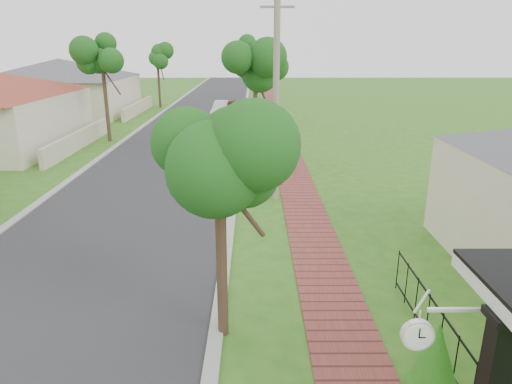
% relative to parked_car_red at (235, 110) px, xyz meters
% --- Properties ---
extents(road, '(7.00, 120.00, 0.02)m').
position_rel_parked_car_red_xyz_m(road, '(-2.96, -10.50, -0.79)').
color(road, '#28282B').
rests_on(road, ground).
extents(kerb_right, '(0.30, 120.00, 0.10)m').
position_rel_parked_car_red_xyz_m(kerb_right, '(0.69, -10.50, -0.79)').
color(kerb_right, '#9E9E99').
rests_on(kerb_right, ground).
extents(kerb_left, '(0.30, 120.00, 0.10)m').
position_rel_parked_car_red_xyz_m(kerb_left, '(-6.61, -10.50, -0.79)').
color(kerb_left, '#9E9E99').
rests_on(kerb_left, ground).
extents(sidewalk, '(1.50, 120.00, 0.03)m').
position_rel_parked_car_red_xyz_m(sidewalk, '(3.29, -10.50, -0.79)').
color(sidewalk, brown).
rests_on(sidewalk, ground).
extents(street_trees, '(10.70, 37.65, 5.89)m').
position_rel_parked_car_red_xyz_m(street_trees, '(-2.84, -3.65, 3.74)').
color(street_trees, '#382619').
rests_on(street_trees, ground).
extents(far_house_grey, '(15.56, 15.56, 4.60)m').
position_rel_parked_car_red_xyz_m(far_house_grey, '(-14.93, 3.50, 1.55)').
color(far_house_grey, beige).
rests_on(far_house_grey, ground).
extents(parked_car_red, '(2.20, 4.76, 1.58)m').
position_rel_parked_car_red_xyz_m(parked_car_red, '(0.00, 0.00, 0.00)').
color(parked_car_red, '#57120D').
rests_on(parked_car_red, ground).
extents(parked_car_white, '(1.86, 4.37, 1.40)m').
position_rel_parked_car_red_xyz_m(parked_car_white, '(-0.96, 0.36, -0.09)').
color(parked_car_white, silver).
rests_on(parked_car_white, ground).
extents(near_tree, '(1.83, 1.83, 4.70)m').
position_rel_parked_car_red_xyz_m(near_tree, '(0.84, -28.31, 2.94)').
color(near_tree, '#382619').
rests_on(near_tree, ground).
extents(utility_pole, '(1.20, 0.24, 7.30)m').
position_rel_parked_car_red_xyz_m(utility_pole, '(2.27, -19.70, 2.92)').
color(utility_pole, gray).
rests_on(utility_pole, ground).
extents(station_clock, '(1.07, 0.13, 0.64)m').
position_rel_parked_car_red_xyz_m(station_clock, '(3.72, -31.10, 1.16)').
color(station_clock, white).
rests_on(station_clock, ground).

